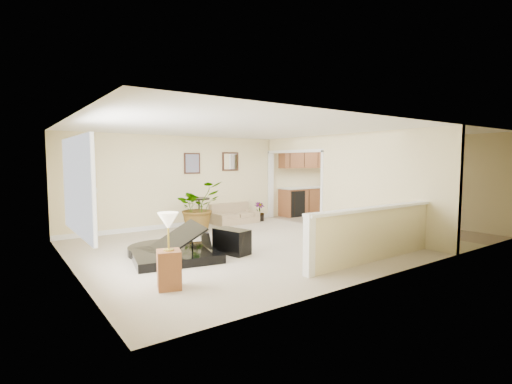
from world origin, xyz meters
TOP-DOWN VIEW (x-y plane):
  - floor at (0.00, 0.00)m, footprint 9.00×9.00m
  - back_wall at (0.00, 3.00)m, footprint 9.00×0.04m
  - front_wall at (0.00, -3.00)m, footprint 9.00×0.04m
  - left_wall at (-4.50, 0.00)m, footprint 0.04×6.00m
  - right_wall at (4.50, 0.00)m, footprint 0.04×6.00m
  - ceiling at (0.00, 0.00)m, footprint 9.00×6.00m
  - kitchen_vinyl at (3.15, 0.00)m, footprint 2.70×6.00m
  - interior_partition at (1.80, 0.25)m, footprint 0.18×5.99m
  - pony_half_wall at (0.08, -2.30)m, footprint 3.42×0.22m
  - left_window at (-4.49, -0.50)m, footprint 0.05×2.15m
  - wall_art_left at (-0.95, 2.97)m, footprint 0.48×0.04m
  - wall_mirror at (0.30, 2.97)m, footprint 0.55×0.04m
  - kitchen_cabinets at (3.19, 2.73)m, footprint 2.36×0.65m
  - piano at (-2.85, 0.00)m, footprint 1.96×1.99m
  - piano_bench at (-1.72, -0.35)m, footprint 0.54×0.80m
  - loveseat at (0.23, 2.68)m, footprint 1.33×0.78m
  - accent_table at (-1.03, 2.42)m, footprint 0.57×0.57m
  - palm_plant at (-1.22, 2.10)m, footprint 1.37×1.25m
  - small_plant at (1.05, 2.55)m, footprint 0.34×0.34m
  - lamp_stand at (-3.52, -1.55)m, footprint 0.40×0.40m

SIDE VIEW (x-z plane):
  - floor at x=0.00m, z-range 0.00..0.00m
  - kitchen_vinyl at x=3.15m, z-range 0.00..0.01m
  - small_plant at x=1.05m, z-range -0.04..0.53m
  - piano_bench at x=-1.72m, z-range 0.00..0.48m
  - loveseat at x=0.23m, z-range -0.09..0.66m
  - lamp_stand at x=-3.52m, z-range -0.08..1.01m
  - pony_half_wall at x=0.08m, z-range 0.02..1.02m
  - accent_table at x=-1.03m, z-range 0.12..0.94m
  - piano at x=-2.85m, z-range -0.12..1.31m
  - palm_plant at x=-1.22m, z-range -0.01..1.28m
  - kitchen_cabinets at x=3.19m, z-range -0.29..2.03m
  - interior_partition at x=1.80m, z-range -0.03..2.47m
  - back_wall at x=0.00m, z-range 0.00..2.50m
  - front_wall at x=0.00m, z-range 0.00..2.50m
  - left_wall at x=-4.50m, z-range 0.00..2.50m
  - right_wall at x=4.50m, z-range 0.00..2.50m
  - left_window at x=-4.49m, z-range 0.73..2.17m
  - wall_art_left at x=-0.95m, z-range 1.46..2.04m
  - wall_mirror at x=0.30m, z-range 1.52..2.08m
  - ceiling at x=0.00m, z-range 2.48..2.52m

